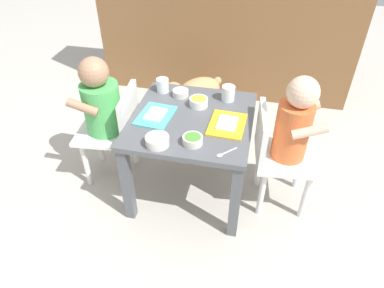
{
  "coord_description": "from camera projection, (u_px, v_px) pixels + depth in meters",
  "views": [
    {
      "loc": [
        0.28,
        -1.28,
        1.32
      ],
      "look_at": [
        0.0,
        0.0,
        0.28
      ],
      "focal_mm": 32.61,
      "sensor_mm": 36.0,
      "label": 1
    }
  ],
  "objects": [
    {
      "name": "cereal_bowl_right_side",
      "position": [
        157.0,
        141.0,
        1.41
      ],
      "size": [
        0.1,
        0.1,
        0.04
      ],
      "color": "silver",
      "rests_on": "dining_table"
    },
    {
      "name": "food_tray_right",
      "position": [
        227.0,
        124.0,
        1.53
      ],
      "size": [
        0.16,
        0.21,
        0.02
      ],
      "color": "gold",
      "rests_on": "dining_table"
    },
    {
      "name": "water_cup_right",
      "position": [
        228.0,
        94.0,
        1.68
      ],
      "size": [
        0.06,
        0.06,
        0.07
      ],
      "color": "white",
      "rests_on": "dining_table"
    },
    {
      "name": "seated_child_right",
      "position": [
        289.0,
        131.0,
        1.51
      ],
      "size": [
        0.31,
        0.31,
        0.69
      ],
      "color": "white",
      "rests_on": "ground"
    },
    {
      "name": "cereal_bowl_left_side",
      "position": [
        199.0,
        102.0,
        1.64
      ],
      "size": [
        0.09,
        0.09,
        0.04
      ],
      "color": "white",
      "rests_on": "dining_table"
    },
    {
      "name": "dining_table",
      "position": [
        192.0,
        131.0,
        1.62
      ],
      "size": [
        0.55,
        0.57,
        0.44
      ],
      "color": "#515459",
      "rests_on": "ground"
    },
    {
      "name": "water_cup_left",
      "position": [
        163.0,
        86.0,
        1.74
      ],
      "size": [
        0.06,
        0.06,
        0.07
      ],
      "color": "white",
      "rests_on": "dining_table"
    },
    {
      "name": "seated_child_left",
      "position": [
        104.0,
        107.0,
        1.67
      ],
      "size": [
        0.3,
        0.3,
        0.68
      ],
      "color": "white",
      "rests_on": "ground"
    },
    {
      "name": "kitchen_cabinet_back",
      "position": [
        226.0,
        22.0,
        2.38
      ],
      "size": [
        1.74,
        0.31,
        1.0
      ],
      "primitive_type": "cube",
      "color": "brown",
      "rests_on": "ground"
    },
    {
      "name": "dog",
      "position": [
        193.0,
        93.0,
        2.18
      ],
      "size": [
        0.36,
        0.36,
        0.33
      ],
      "color": "tan",
      "rests_on": "ground"
    },
    {
      "name": "spoon_by_left_tray",
      "position": [
        225.0,
        153.0,
        1.37
      ],
      "size": [
        0.08,
        0.08,
        0.01
      ],
      "color": "silver",
      "rests_on": "dining_table"
    },
    {
      "name": "ground_plane",
      "position": [
        192.0,
        186.0,
        1.85
      ],
      "size": [
        7.0,
        7.0,
        0.0
      ],
      "primitive_type": "plane",
      "color": "#B2ADA3"
    },
    {
      "name": "veggie_bowl_far",
      "position": [
        181.0,
        93.0,
        1.72
      ],
      "size": [
        0.08,
        0.08,
        0.03
      ],
      "color": "silver",
      "rests_on": "dining_table"
    },
    {
      "name": "food_tray_left",
      "position": [
        156.0,
        115.0,
        1.58
      ],
      "size": [
        0.16,
        0.21,
        0.02
      ],
      "color": "#4CC6BC",
      "rests_on": "dining_table"
    },
    {
      "name": "veggie_bowl_near",
      "position": [
        193.0,
        140.0,
        1.42
      ],
      "size": [
        0.08,
        0.08,
        0.03
      ],
      "color": "silver",
      "rests_on": "dining_table"
    }
  ]
}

